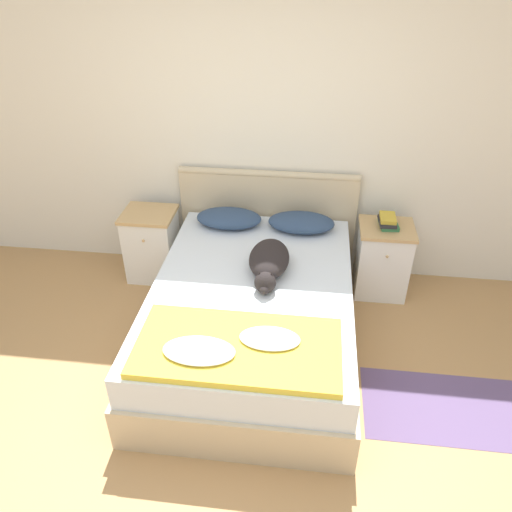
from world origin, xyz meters
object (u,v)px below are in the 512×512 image
(pillow_left, at_px, (229,218))
(book_stack, at_px, (388,221))
(pillow_right, at_px, (301,222))
(bed, at_px, (253,315))
(dog, at_px, (269,261))
(nightstand_left, at_px, (152,244))
(nightstand_right, at_px, (382,259))

(pillow_left, xyz_separation_m, book_stack, (1.28, 0.02, 0.05))
(pillow_right, bearing_deg, book_stack, 1.61)
(bed, distance_m, dog, 0.42)
(bed, height_order, pillow_right, pillow_right)
(pillow_right, relative_size, dog, 0.79)
(pillow_right, bearing_deg, pillow_left, 180.00)
(pillow_right, height_order, dog, dog)
(pillow_right, distance_m, book_stack, 0.69)
(book_stack, bearing_deg, pillow_right, -178.39)
(dog, bearing_deg, pillow_right, 72.29)
(nightstand_left, bearing_deg, pillow_right, 0.08)
(nightstand_left, relative_size, pillow_right, 1.16)
(dog, relative_size, book_stack, 3.02)
(pillow_right, distance_m, dog, 0.66)
(pillow_left, height_order, book_stack, book_stack)
(nightstand_left, relative_size, book_stack, 2.77)
(book_stack, bearing_deg, bed, -140.26)
(bed, relative_size, dog, 2.97)
(nightstand_left, xyz_separation_m, dog, (1.08, -0.63, 0.33))
(nightstand_left, bearing_deg, book_stack, 0.61)
(nightstand_left, distance_m, nightstand_right, 1.97)
(book_stack, bearing_deg, dog, -143.82)
(pillow_left, bearing_deg, dog, -57.92)
(nightstand_right, distance_m, pillow_left, 1.32)
(nightstand_left, relative_size, dog, 0.92)
(bed, relative_size, nightstand_left, 3.23)
(book_stack, bearing_deg, pillow_left, -179.14)
(nightstand_left, bearing_deg, nightstand_right, 0.00)
(bed, xyz_separation_m, nightstand_left, (-0.99, 0.80, 0.04))
(bed, xyz_separation_m, pillow_left, (-0.30, 0.80, 0.35))
(nightstand_right, bearing_deg, pillow_right, 179.85)
(bed, xyz_separation_m, nightstand_right, (0.99, 0.80, 0.04))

